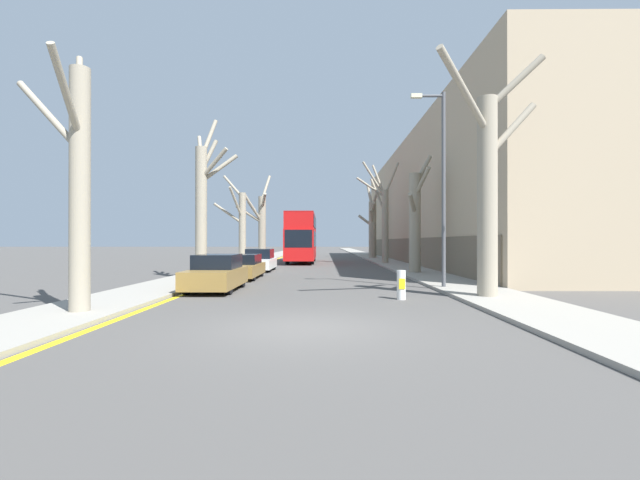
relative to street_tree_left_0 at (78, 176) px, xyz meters
The scene contains 19 objects.
ground_plane 7.25m from the street_tree_left_0, 14.68° to the right, with size 300.00×300.00×0.00m, color #4C4947.
sidewalk_left 48.55m from the street_tree_left_0, 90.26° to the left, with size 2.77×120.00×0.12m, color gray.
sidewalk_right 50.09m from the street_tree_left_0, 75.73° to the left, with size 2.77×120.00×0.12m, color gray.
building_facade_right 35.12m from the street_tree_left_0, 57.81° to the left, with size 10.08×48.14×11.07m.
kerb_line_stripe 48.57m from the street_tree_left_0, 88.41° to the left, with size 0.24×120.00×0.01m, color yellow.
street_tree_left_0 is the anchor object (origin of this frame).
street_tree_left_1 10.27m from the street_tree_left_0, 87.89° to the left, with size 2.57×2.74×8.31m.
street_tree_left_2 21.27m from the street_tree_left_0, 89.53° to the left, with size 2.37×2.62×7.12m.
street_tree_left_3 32.36m from the street_tree_left_0, 89.87° to the left, with size 3.26×3.75×8.96m.
street_tree_right_0 12.39m from the street_tree_left_0, 14.63° to the left, with size 4.12×2.61×8.12m.
street_tree_right_1 18.63m from the street_tree_left_0, 50.06° to the left, with size 1.86×3.23×7.15m.
street_tree_right_2 28.12m from the street_tree_left_0, 65.55° to the left, with size 3.54×2.17×8.86m.
street_tree_right_3 39.39m from the street_tree_left_0, 72.24° to the left, with size 2.18×3.30×8.62m.
double_decker_bus 28.54m from the street_tree_left_0, 81.03° to the left, with size 2.48×10.43×4.43m.
parked_car_0 6.82m from the street_tree_left_0, 68.59° to the left, with size 1.78×4.16×1.43m.
parked_car_1 11.87m from the street_tree_left_0, 78.75° to the left, with size 1.76×4.57×1.27m.
parked_car_2 17.45m from the street_tree_left_0, 82.53° to the left, with size 1.84×4.30×1.46m.
lamp_post 12.82m from the street_tree_left_0, 28.56° to the left, with size 1.40×0.20×8.00m.
traffic_bollard 10.12m from the street_tree_left_0, 18.95° to the left, with size 0.29×0.30×0.98m.
Camera 1 is at (0.45, -9.61, 1.94)m, focal length 24.00 mm.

